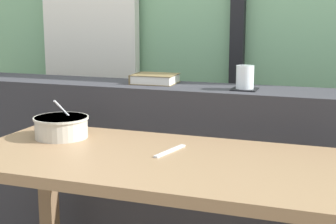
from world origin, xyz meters
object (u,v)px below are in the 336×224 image
at_px(soup_bowl, 61,127).
at_px(fork_utensil, 170,151).
at_px(coaster_square, 245,89).
at_px(closed_book, 155,79).
at_px(juice_glass, 245,78).
at_px(breakfast_table, 147,191).

bearing_deg(soup_bowl, fork_utensil, -6.28).
xyz_separation_m(coaster_square, closed_book, (-0.41, 0.06, 0.02)).
distance_m(juice_glass, soup_bowl, 0.74).
relative_size(coaster_square, closed_book, 0.52).
bearing_deg(coaster_square, closed_book, 172.27).
relative_size(coaster_square, fork_utensil, 0.59).
xyz_separation_m(coaster_square, juice_glass, (-0.00, 0.00, 0.04)).
height_order(juice_glass, fork_utensil, juice_glass).
relative_size(closed_book, soup_bowl, 0.95).
height_order(breakfast_table, juice_glass, juice_glass).
distance_m(coaster_square, closed_book, 0.41).
bearing_deg(soup_bowl, coaster_square, 34.91).
distance_m(closed_book, soup_bowl, 0.52).
bearing_deg(coaster_square, juice_glass, 180.00).
relative_size(breakfast_table, coaster_square, 11.92).
xyz_separation_m(breakfast_table, juice_glass, (0.21, 0.53, 0.32)).
relative_size(juice_glass, soup_bowl, 0.46).
xyz_separation_m(breakfast_table, soup_bowl, (-0.38, 0.11, 0.16)).
bearing_deg(juice_glass, breakfast_table, -111.41).
xyz_separation_m(closed_book, soup_bowl, (-0.18, -0.47, -0.13)).
relative_size(breakfast_table, fork_utensil, 7.01).
bearing_deg(fork_utensil, coaster_square, 84.95).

